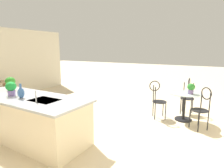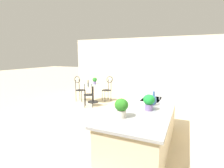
% 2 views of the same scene
% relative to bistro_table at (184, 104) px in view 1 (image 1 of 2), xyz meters
% --- Properties ---
extents(ground_plane, '(40.00, 40.00, 0.00)m').
position_rel_bistro_table_xyz_m(ground_plane, '(2.34, 1.92, -0.45)').
color(ground_plane, beige).
extents(kitchen_island, '(2.80, 1.06, 0.92)m').
position_rel_bistro_table_xyz_m(kitchen_island, '(2.63, 2.77, 0.02)').
color(kitchen_island, beige).
rests_on(kitchen_island, ground).
extents(bistro_table, '(0.80, 0.80, 0.74)m').
position_rel_bistro_table_xyz_m(bistro_table, '(0.00, 0.00, 0.00)').
color(bistro_table, black).
rests_on(bistro_table, ground).
extents(chair_near_window, '(0.53, 0.53, 1.04)m').
position_rel_bistro_table_xyz_m(chair_near_window, '(-0.46, 0.46, 0.13)').
color(chair_near_window, black).
rests_on(chair_near_window, ground).
extents(chair_by_island, '(0.38, 0.48, 1.04)m').
position_rel_bistro_table_xyz_m(chair_by_island, '(0.02, -0.64, 0.13)').
color(chair_by_island, black).
rests_on(chair_by_island, ground).
extents(chair_toward_desk, '(0.52, 0.52, 1.04)m').
position_rel_bistro_table_xyz_m(chair_toward_desk, '(0.66, 0.20, 0.13)').
color(chair_toward_desk, black).
rests_on(chair_toward_desk, ground).
extents(sink_faucet, '(0.02, 0.02, 0.22)m').
position_rel_bistro_table_xyz_m(sink_faucet, '(2.09, 2.95, 0.58)').
color(sink_faucet, '#B2B5BA').
rests_on(sink_faucet, kitchen_island).
extents(potted_plant_on_table, '(0.19, 0.19, 0.27)m').
position_rel_bistro_table_xyz_m(potted_plant_on_table, '(-0.14, 0.02, 0.45)').
color(potted_plant_on_table, '#7A669E').
rests_on(potted_plant_on_table, bistro_table).
extents(potted_plant_counter_near, '(0.21, 0.21, 0.29)m').
position_rel_bistro_table_xyz_m(potted_plant_counter_near, '(2.94, 2.89, 0.64)').
color(potted_plant_counter_near, '#7A669E').
rests_on(potted_plant_counter_near, kitchen_island).
extents(potted_plant_counter_far, '(0.22, 0.22, 0.31)m').
position_rel_bistro_table_xyz_m(potted_plant_counter_far, '(3.49, 2.57, 0.65)').
color(potted_plant_counter_far, beige).
rests_on(potted_plant_counter_far, kitchen_island).
extents(vase_on_counter, '(0.13, 0.13, 0.29)m').
position_rel_bistro_table_xyz_m(vase_on_counter, '(2.59, 2.91, 0.58)').
color(vase_on_counter, '#386099').
rests_on(vase_on_counter, kitchen_island).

